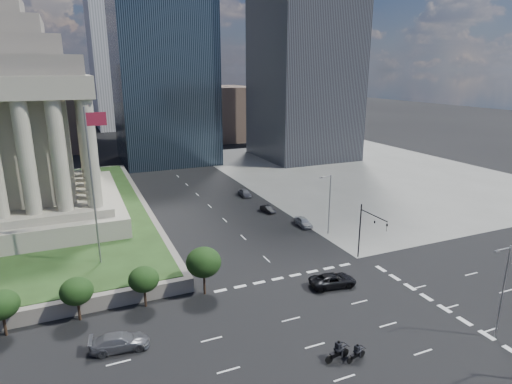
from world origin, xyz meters
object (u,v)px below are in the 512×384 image
suv_grey (120,342)px  street_lamp_north (329,201)px  parked_sedan_near (303,222)px  motorcycle_trail (337,350)px  traffic_signal_ne (368,227)px  street_lamp_south (502,287)px  parked_sedan_mid (268,209)px  parked_sedan_far (245,193)px  flagpole (93,179)px  motorcycle_lead (356,352)px  pickup_truck (333,280)px

suv_grey → street_lamp_north: bearing=-55.6°
parked_sedan_near → motorcycle_trail: motorcycle_trail is taller
suv_grey → motorcycle_trail: size_ratio=2.04×
traffic_signal_ne → suv_grey: 35.01m
street_lamp_south → parked_sedan_mid: street_lamp_south is taller
parked_sedan_near → parked_sedan_mid: size_ratio=1.19×
traffic_signal_ne → street_lamp_south: bearing=-87.6°
parked_sedan_far → flagpole: bearing=-137.6°
traffic_signal_ne → street_lamp_south: size_ratio=0.80×
parked_sedan_far → parked_sedan_near: bearing=-81.6°
traffic_signal_ne → motorcycle_trail: size_ratio=2.91×
street_lamp_south → parked_sedan_near: size_ratio=2.23×
street_lamp_north → motorcycle_lead: street_lamp_north is taller
street_lamp_north → pickup_truck: size_ratio=1.70×
suv_grey → parked_sedan_far: (30.58, 43.58, -0.04)m
suv_grey → parked_sedan_near: suv_grey is taller
traffic_signal_ne → pickup_truck: traffic_signal_ne is taller
street_lamp_south → parked_sedan_far: (-4.33, 56.63, -4.89)m
traffic_signal_ne → parked_sedan_far: 37.37m
suv_grey → parked_sedan_mid: bearing=-36.6°
traffic_signal_ne → street_lamp_north: street_lamp_north is taller
flagpole → street_lamp_north: bearing=1.6°
suv_grey → motorcycle_trail: (18.36, -9.71, 0.21)m
suv_grey → motorcycle_lead: bearing=-110.4°
motorcycle_trail → parked_sedan_far: bearing=70.0°
traffic_signal_ne → parked_sedan_mid: (-3.50, 25.24, -4.63)m
traffic_signal_ne → parked_sedan_mid: size_ratio=2.13×
flagpole → motorcycle_trail: 34.69m
parked_sedan_near → motorcycle_trail: (-14.72, -32.41, 0.26)m
suv_grey → traffic_signal_ne: bearing=-71.8°
parked_sedan_near → parked_sedan_far: bearing=100.3°
flagpole → traffic_signal_ne: flagpole is taller
street_lamp_north → suv_grey: street_lamp_north is taller
pickup_truck → parked_sedan_mid: bearing=-1.5°
motorcycle_trail → street_lamp_south: bearing=-18.5°
flagpole → street_lamp_south: size_ratio=2.00×
traffic_signal_ne → pickup_truck: (-8.23, -4.19, -4.43)m
parked_sedan_mid → parked_sedan_far: parked_sedan_far is taller
flagpole → suv_grey: (0.25, -16.96, -12.30)m
street_lamp_north → motorcycle_trail: bearing=-120.9°
parked_sedan_far → motorcycle_trail: 54.67m
suv_grey → parked_sedan_far: size_ratio=1.23×
traffic_signal_ne → suv_grey: bearing=-169.0°
suv_grey → parked_sedan_near: 40.12m
parked_sedan_near → motorcycle_lead: 35.65m
motorcycle_trail → street_lamp_north: bearing=52.0°
street_lamp_south → suv_grey: 37.58m
street_lamp_south → parked_sedan_near: 36.12m
suv_grey → motorcycle_trail: 20.77m
pickup_truck → street_lamp_north: bearing=-22.7°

